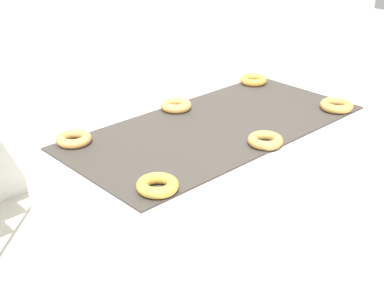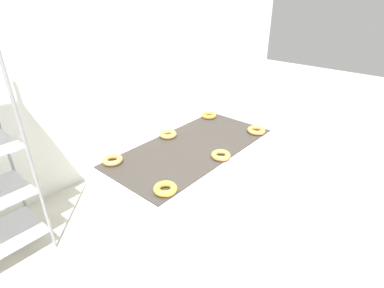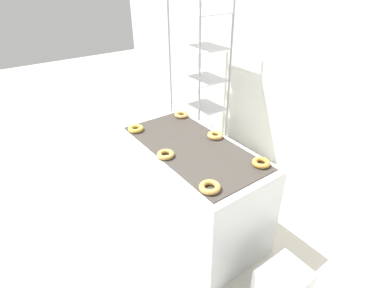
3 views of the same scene
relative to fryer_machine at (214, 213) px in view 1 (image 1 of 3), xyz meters
name	(u,v)px [view 1 (image 1 of 3)]	position (x,y,z in m)	size (l,w,h in m)	color
fryer_machine	(214,213)	(0.00, 0.00, 0.00)	(1.43, 0.72, 0.88)	silver
glaze_bin	(333,183)	(1.06, 0.02, -0.26)	(0.29, 0.34, 0.36)	silver
donut_near_left	(157,185)	(-0.53, -0.25, 0.46)	(0.14, 0.14, 0.04)	gold
donut_near_center	(265,140)	(0.00, -0.27, 0.46)	(0.14, 0.14, 0.04)	#BF9047
donut_near_right	(337,105)	(0.53, -0.25, 0.46)	(0.15, 0.15, 0.04)	#C08E45
donut_far_left	(74,139)	(-0.54, 0.26, 0.46)	(0.14, 0.14, 0.04)	tan
donut_far_center	(176,105)	(0.00, 0.26, 0.46)	(0.14, 0.14, 0.04)	tan
donut_far_right	(254,80)	(0.54, 0.26, 0.46)	(0.14, 0.14, 0.04)	gold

